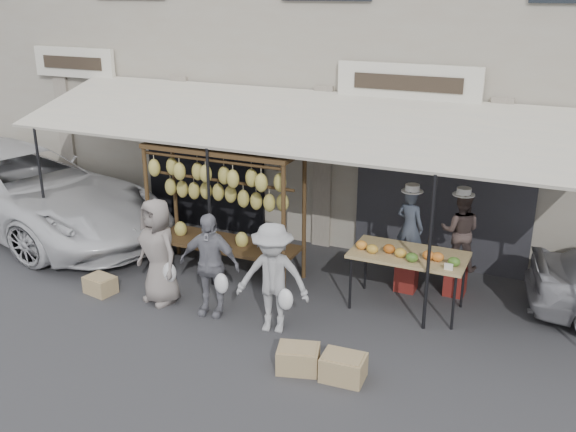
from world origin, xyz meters
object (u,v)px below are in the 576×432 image
object	(u,v)px
vendor_right	(460,231)
customer_mid	(209,264)
crate_near_a	(298,359)
vendor_left	(410,227)
crate_near_b	(343,368)
crate_far	(100,285)
customer_left	(158,251)
customer_right	(273,278)
produce_table	(408,256)
van	(16,168)
banana_rack	(222,187)

from	to	relation	value
vendor_right	customer_mid	distance (m)	3.87
crate_near_a	vendor_right	bearing A→B (deg)	64.68
vendor_left	crate_near_b	world-z (taller)	vendor_left
vendor_right	crate_far	world-z (taller)	vendor_right
vendor_right	customer_left	xyz separation A→B (m)	(-4.12, -2.13, -0.24)
customer_right	crate_far	world-z (taller)	customer_right
produce_table	crate_near_a	world-z (taller)	produce_table
vendor_right	customer_mid	world-z (taller)	vendor_right
customer_mid	van	size ratio (longest dim) A/B	0.29
customer_mid	crate_near_b	world-z (taller)	customer_mid
produce_table	customer_mid	bearing A→B (deg)	-153.32
vendor_left	customer_mid	xyz separation A→B (m)	(-2.47, -1.97, -0.29)
customer_mid	crate_far	distance (m)	2.07
crate_near_b	vendor_right	bearing A→B (deg)	74.43
vendor_right	crate_near_b	size ratio (longest dim) A/B	2.34
produce_table	customer_right	distance (m)	2.08
produce_table	crate_near_b	bearing A→B (deg)	-96.12
crate_near_b	crate_far	bearing A→B (deg)	171.53
crate_near_a	crate_far	bearing A→B (deg)	169.55
crate_far	van	bearing A→B (deg)	151.61
banana_rack	customer_mid	xyz separation A→B (m)	(0.47, -1.25, -0.78)
customer_left	van	bearing A→B (deg)	177.04
banana_rack	crate_near_a	size ratio (longest dim) A/B	4.93
van	crate_near_a	bearing A→B (deg)	-94.71
customer_left	crate_near_a	xyz separation A→B (m)	(2.71, -0.86, -0.68)
produce_table	crate_near_a	bearing A→B (deg)	-110.74
produce_table	customer_left	distance (m)	3.76
vendor_left	customer_left	world-z (taller)	vendor_left
customer_left	crate_near_b	world-z (taller)	customer_left
produce_table	customer_mid	world-z (taller)	customer_mid
vendor_left	van	size ratio (longest dim) A/B	0.23
produce_table	customer_left	bearing A→B (deg)	-159.68
vendor_left	customer_mid	world-z (taller)	vendor_left
crate_far	crate_near_b	bearing A→B (deg)	-8.47
banana_rack	produce_table	bearing A→B (deg)	1.17
vendor_right	customer_mid	xyz separation A→B (m)	(-3.21, -2.14, -0.28)
customer_mid	vendor_left	bearing A→B (deg)	30.76
crate_near_b	crate_far	world-z (taller)	crate_near_b
crate_near_a	van	world-z (taller)	van
customer_left	customer_right	world-z (taller)	customer_left
banana_rack	crate_near_b	bearing A→B (deg)	-35.78
vendor_right	customer_right	bearing A→B (deg)	39.11
produce_table	customer_left	xyz separation A→B (m)	(-3.53, -1.31, -0.04)
vendor_left	vendor_right	world-z (taller)	vendor_left
banana_rack	vendor_left	size ratio (longest dim) A/B	2.09
customer_left	banana_rack	bearing A→B (deg)	88.78
crate_near_b	customer_mid	bearing A→B (deg)	161.30
vendor_right	van	world-z (taller)	van
banana_rack	van	world-z (taller)	van
vendor_right	customer_left	bearing A→B (deg)	20.62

